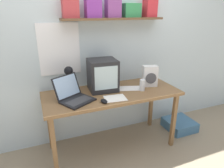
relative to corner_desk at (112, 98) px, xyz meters
The scene contains 12 objects.
ground_plane 0.69m from the corner_desk, ahead, with size 12.00×12.00×0.00m, color gray.
back_wall 0.74m from the corner_desk, 89.66° to the left, with size 5.60×0.24×2.60m.
corner_desk is the anchor object (origin of this frame).
crt_monitor 0.29m from the corner_desk, 122.60° to the left, with size 0.34×0.32×0.37m.
laptop 0.48m from the corner_desk, behind, with size 0.44×0.45×0.25m.
desk_lamp 0.57m from the corner_desk, 159.83° to the left, with size 0.11×0.16×0.31m.
juice_glass 0.38m from the corner_desk, 13.16° to the right, with size 0.06×0.06×0.13m.
space_heater 0.55m from the corner_desk, ahead, with size 0.20×0.15×0.26m.
computer_mouse 0.30m from the corner_desk, 128.15° to the right, with size 0.07×0.11×0.03m.
loose_paper_near_laptop 0.25m from the corner_desk, ahead, with size 0.32×0.23×0.00m.
loose_paper_near_monitor 0.19m from the corner_desk, 100.66° to the right, with size 0.25×0.21×0.00m.
floor_cushion 1.24m from the corner_desk, ahead, with size 0.39×0.39×0.14m.
Camera 1 is at (-0.79, -1.99, 1.65)m, focal length 32.00 mm.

